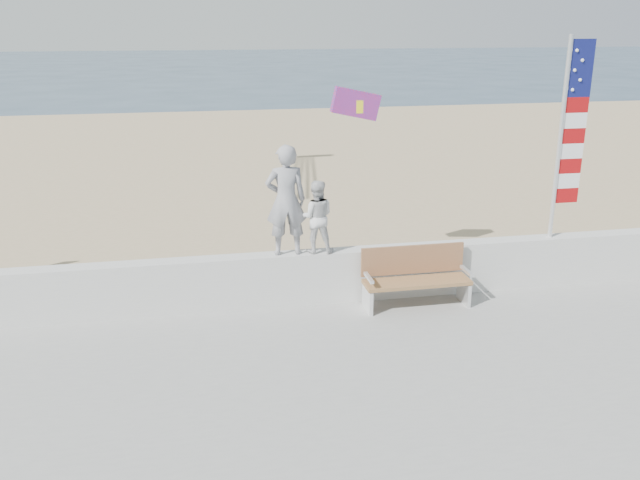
% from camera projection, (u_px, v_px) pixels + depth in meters
% --- Properties ---
extents(ground, '(220.00, 220.00, 0.00)m').
position_uv_depth(ground, '(330.00, 367.00, 9.84)').
color(ground, '#2A4054').
rests_on(ground, ground).
extents(sand, '(90.00, 40.00, 0.08)m').
position_uv_depth(sand, '(261.00, 205.00, 18.22)').
color(sand, tan).
rests_on(sand, ground).
extents(seawall, '(30.00, 0.35, 0.90)m').
position_uv_depth(seawall, '(306.00, 277.00, 11.51)').
color(seawall, silver).
rests_on(seawall, boardwalk).
extents(adult, '(0.67, 0.45, 1.84)m').
position_uv_depth(adult, '(286.00, 200.00, 11.03)').
color(adult, gray).
rests_on(adult, seawall).
extents(child, '(0.67, 0.56, 1.23)m').
position_uv_depth(child, '(316.00, 217.00, 11.21)').
color(child, silver).
rests_on(child, seawall).
extents(bench, '(1.80, 0.57, 1.00)m').
position_uv_depth(bench, '(415.00, 276.00, 11.40)').
color(bench, '#9B6F43').
rests_on(bench, boardwalk).
extents(flag, '(0.50, 0.08, 3.50)m').
position_uv_depth(flag, '(568.00, 130.00, 11.62)').
color(flag, white).
rests_on(flag, seawall).
extents(parafoil_kite, '(0.92, 0.27, 0.63)m').
position_uv_depth(parafoil_kite, '(357.00, 104.00, 12.31)').
color(parafoil_kite, red).
rests_on(parafoil_kite, ground).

